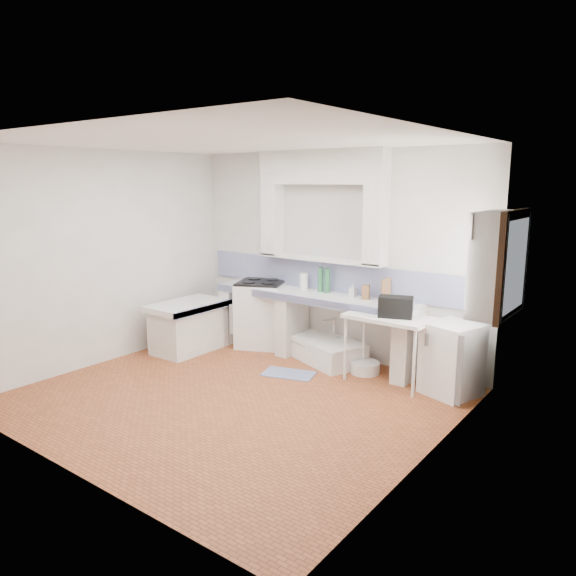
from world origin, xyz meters
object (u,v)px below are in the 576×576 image
Objects in this scene: sink at (325,350)px; fridge at (452,359)px; stove at (261,315)px; side_table at (387,349)px.

sink is 1.83m from fridge.
fridge is (2.92, -0.15, -0.05)m from stove.
stove reaches higher than sink.
sink is 1.14× the size of side_table.
stove is 2.19m from side_table.
fridge is at bearing 16.88° from sink.
fridge reaches higher than sink.
stove is 1.17m from sink.
side_table is 0.76m from fridge.
fridge is (1.80, -0.14, 0.28)m from sink.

